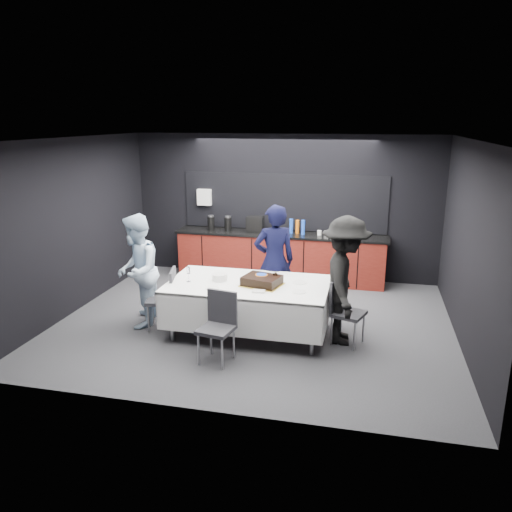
{
  "coord_description": "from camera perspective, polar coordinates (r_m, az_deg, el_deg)",
  "views": [
    {
      "loc": [
        1.65,
        -7.05,
        3.09
      ],
      "look_at": [
        0.0,
        0.1,
        1.05
      ],
      "focal_mm": 35.0,
      "sensor_mm": 36.0,
      "label": 1
    }
  ],
  "objects": [
    {
      "name": "chair_left",
      "position": [
        7.6,
        -10.23,
        -4.37
      ],
      "size": [
        0.51,
        0.51,
        0.92
      ],
      "color": "#2F2F35",
      "rests_on": "ground"
    },
    {
      "name": "loose_plate_right_b",
      "position": [
        6.88,
        4.95,
        -4.1
      ],
      "size": [
        0.19,
        0.19,
        0.01
      ],
      "primitive_type": "cylinder",
      "color": "white",
      "rests_on": "party_table"
    },
    {
      "name": "person_left",
      "position": [
        7.72,
        -13.43,
        -1.67
      ],
      "size": [
        0.85,
        0.98,
        1.72
      ],
      "primitive_type": "imported",
      "rotation": [
        0.0,
        0.0,
        -1.3
      ],
      "color": "silver",
      "rests_on": "ground"
    },
    {
      "name": "champagne_flute",
      "position": [
        7.31,
        -7.75,
        -1.73
      ],
      "size": [
        0.06,
        0.06,
        0.22
      ],
      "color": "white",
      "rests_on": "party_table"
    },
    {
      "name": "plate_stack",
      "position": [
        7.35,
        -4.17,
        -2.41
      ],
      "size": [
        0.22,
        0.22,
        0.1
      ],
      "primitive_type": "cylinder",
      "color": "white",
      "rests_on": "party_table"
    },
    {
      "name": "chair_right",
      "position": [
        7.12,
        9.94,
        -5.75
      ],
      "size": [
        0.54,
        0.54,
        0.92
      ],
      "color": "#2F2F35",
      "rests_on": "ground"
    },
    {
      "name": "fork_pile",
      "position": [
        6.85,
        0.29,
        -4.05
      ],
      "size": [
        0.18,
        0.12,
        0.03
      ],
      "primitive_type": "cube",
      "rotation": [
        0.0,
        0.0,
        0.08
      ],
      "color": "white",
      "rests_on": "party_table"
    },
    {
      "name": "person_center",
      "position": [
        7.89,
        2.11,
        -0.57
      ],
      "size": [
        0.78,
        0.67,
        1.81
      ],
      "primitive_type": "imported",
      "rotation": [
        0.0,
        0.0,
        3.57
      ],
      "color": "black",
      "rests_on": "ground"
    },
    {
      "name": "loose_plate_near",
      "position": [
        7.03,
        -5.05,
        -3.67
      ],
      "size": [
        0.19,
        0.19,
        0.01
      ],
      "primitive_type": "cylinder",
      "color": "white",
      "rests_on": "party_table"
    },
    {
      "name": "loose_plate_right_a",
      "position": [
        7.27,
        4.99,
        -3.02
      ],
      "size": [
        0.21,
        0.21,
        0.01
      ],
      "primitive_type": "cylinder",
      "color": "white",
      "rests_on": "party_table"
    },
    {
      "name": "kitchenette",
      "position": [
        9.75,
        2.7,
        0.37
      ],
      "size": [
        4.1,
        0.64,
        2.05
      ],
      "color": "#5A140E",
      "rests_on": "ground"
    },
    {
      "name": "person_right",
      "position": [
        7.03,
        10.13,
        -2.8
      ],
      "size": [
        0.76,
        1.22,
        1.81
      ],
      "primitive_type": "imported",
      "rotation": [
        0.0,
        0.0,
        1.65
      ],
      "color": "black",
      "rests_on": "ground"
    },
    {
      "name": "cake_assembly",
      "position": [
        7.12,
        0.68,
        -2.83
      ],
      "size": [
        0.63,
        0.56,
        0.17
      ],
      "color": "gold",
      "rests_on": "party_table"
    },
    {
      "name": "ground",
      "position": [
        7.87,
        -0.16,
        -7.58
      ],
      "size": [
        6.0,
        6.0,
        0.0
      ],
      "primitive_type": "plane",
      "color": "#3D3D41",
      "rests_on": "ground"
    },
    {
      "name": "loose_plate_far",
      "position": [
        7.49,
        0.17,
        -2.39
      ],
      "size": [
        0.19,
        0.19,
        0.01
      ],
      "primitive_type": "cylinder",
      "color": "white",
      "rests_on": "party_table"
    },
    {
      "name": "party_table",
      "position": [
        7.28,
        -0.89,
        -4.13
      ],
      "size": [
        2.32,
        1.32,
        0.78
      ],
      "color": "#99999E",
      "rests_on": "ground"
    },
    {
      "name": "chair_near",
      "position": [
        6.55,
        -4.28,
        -7.45
      ],
      "size": [
        0.49,
        0.49,
        0.92
      ],
      "color": "#2F2F35",
      "rests_on": "ground"
    },
    {
      "name": "room_shell",
      "position": [
        7.35,
        -0.18,
        5.88
      ],
      "size": [
        6.04,
        5.04,
        2.82
      ],
      "color": "white",
      "rests_on": "ground"
    }
  ]
}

